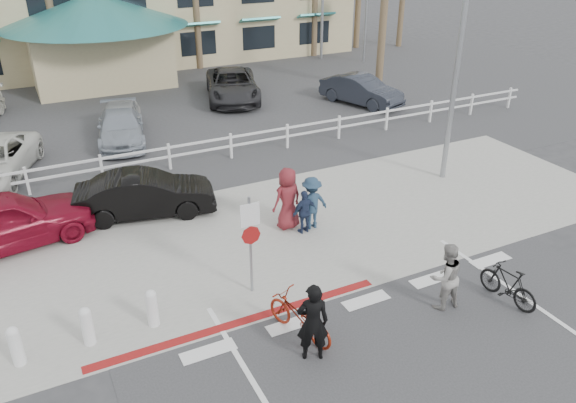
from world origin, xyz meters
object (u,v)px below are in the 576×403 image
bike_black (508,284)px  car_red_compact (3,221)px  bike_red (299,317)px  car_white_sedan (145,194)px  sign_post (250,241)px

bike_black → car_red_compact: bearing=-44.1°
bike_red → car_red_compact: car_red_compact is taller
bike_red → car_red_compact: (-5.55, 6.97, 0.33)m
bike_black → car_white_sedan: (-6.62, 8.25, 0.21)m
bike_red → car_white_sedan: (-1.60, 7.14, 0.21)m
sign_post → car_white_sedan: size_ratio=0.69×
sign_post → car_white_sedan: bearing=104.3°
sign_post → car_red_compact: size_ratio=0.61×
bike_red → bike_black: size_ratio=1.15×
sign_post → bike_black: size_ratio=1.82×
bike_red → sign_post: bearing=-100.3°
car_white_sedan → bike_black: bearing=-128.5°
bike_black → sign_post: bearing=-36.9°
sign_post → bike_red: bearing=-82.0°
bike_black → car_red_compact: car_red_compact is taller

